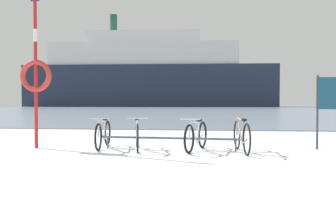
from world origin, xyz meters
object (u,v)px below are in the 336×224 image
(bicycle_3, at_px, (241,136))
(info_sign, at_px, (329,100))
(bicycle_1, at_px, (137,135))
(ferry_ship, at_px, (148,76))
(bicycle_0, at_px, (103,134))
(bicycle_2, at_px, (196,136))
(rescue_post, at_px, (36,72))

(bicycle_3, xyz_separation_m, info_sign, (2.06, 0.64, 0.80))
(bicycle_1, relative_size, ferry_ship, 0.03)
(bicycle_3, bearing_deg, bicycle_0, 174.20)
(bicycle_2, bearing_deg, rescue_post, 179.44)
(bicycle_0, height_order, ferry_ship, ferry_ship)
(info_sign, relative_size, rescue_post, 0.45)
(bicycle_0, bearing_deg, bicycle_2, -5.22)
(bicycle_3, bearing_deg, bicycle_2, 172.93)
(bicycle_3, bearing_deg, ferry_ship, 101.16)
(bicycle_0, xyz_separation_m, bicycle_1, (0.88, -0.21, 0.01))
(rescue_post, xyz_separation_m, ferry_ship, (-10.12, 75.87, 5.39))
(bicycle_0, height_order, rescue_post, rescue_post)
(bicycle_0, xyz_separation_m, info_sign, (5.32, 0.31, 0.83))
(rescue_post, relative_size, ferry_ship, 0.07)
(bicycle_2, bearing_deg, ferry_ship, 100.44)
(rescue_post, bearing_deg, ferry_ship, 97.60)
(bicycle_0, relative_size, bicycle_2, 1.03)
(bicycle_2, distance_m, info_sign, 3.22)
(bicycle_2, relative_size, rescue_post, 0.42)
(rescue_post, bearing_deg, info_sign, 3.92)
(bicycle_3, height_order, info_sign, info_sign)
(info_sign, bearing_deg, bicycle_2, -170.51)
(bicycle_2, relative_size, bicycle_3, 0.95)
(bicycle_0, distance_m, info_sign, 5.40)
(bicycle_1, distance_m, rescue_post, 2.90)
(bicycle_0, distance_m, bicycle_3, 3.28)
(bicycle_0, xyz_separation_m, rescue_post, (-1.61, -0.17, 1.50))
(bicycle_1, xyz_separation_m, bicycle_2, (1.37, 0.00, -0.01))
(bicycle_0, bearing_deg, bicycle_3, -5.80)
(bicycle_1, xyz_separation_m, bicycle_3, (2.39, -0.12, 0.01))
(bicycle_3, height_order, ferry_ship, ferry_ship)
(bicycle_2, bearing_deg, bicycle_3, -7.07)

